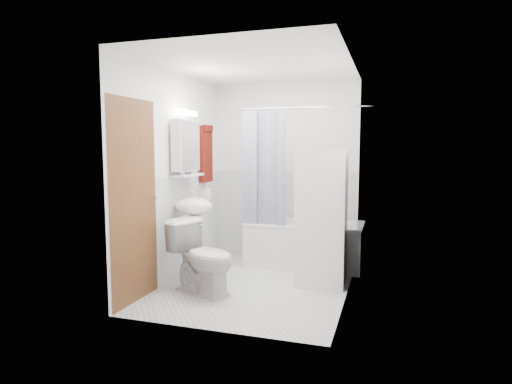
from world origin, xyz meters
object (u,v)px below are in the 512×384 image
(toilet, at_px, (203,258))
(washer_dryer, at_px, (322,216))
(bathtub, at_px, (304,241))
(sink, at_px, (195,219))

(toilet, bearing_deg, washer_dryer, -36.50)
(bathtub, relative_size, washer_dryer, 0.97)
(sink, distance_m, washer_dryer, 1.46)
(bathtub, relative_size, sink, 1.42)
(bathtub, height_order, toilet, toilet)
(toilet, bearing_deg, sink, 56.16)
(sink, relative_size, toilet, 1.36)
(washer_dryer, bearing_deg, bathtub, 114.04)
(washer_dryer, xyz_separation_m, toilet, (-1.13, -0.71, -0.39))
(sink, bearing_deg, washer_dryer, 10.93)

